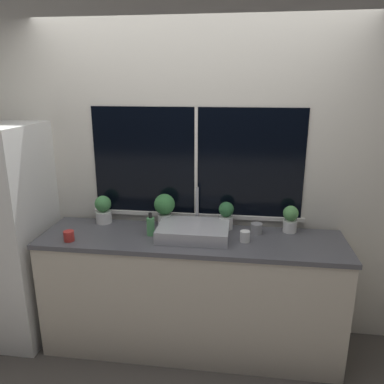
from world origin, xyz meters
name	(u,v)px	position (x,y,z in m)	size (l,w,h in m)	color
ground_plane	(186,369)	(0.00, 0.00, 0.00)	(14.00, 14.00, 0.00)	#4C4742
wall_back	(197,172)	(0.00, 0.63, 1.35)	(8.00, 0.09, 2.70)	silver
wall_left	(15,148)	(-2.11, 1.50, 1.35)	(0.06, 7.00, 2.70)	silver
counter	(191,293)	(0.00, 0.28, 0.47)	(2.25, 0.58, 0.93)	beige
refrigerator	(6,233)	(-1.50, 0.31, 0.87)	(0.65, 0.73, 1.74)	silver
sink	(194,231)	(0.02, 0.30, 0.98)	(0.52, 0.43, 0.32)	#ADADB2
potted_plant_far_left	(103,209)	(-0.74, 0.49, 1.05)	(0.13, 0.13, 0.23)	white
potted_plant_center_left	(165,207)	(-0.24, 0.49, 1.09)	(0.16, 0.16, 0.26)	white
potted_plant_center_right	(226,215)	(0.25, 0.49, 1.05)	(0.12, 0.12, 0.22)	white
potted_plant_far_right	(290,218)	(0.73, 0.49, 1.04)	(0.12, 0.12, 0.21)	white
soap_bottle	(151,226)	(-0.30, 0.28, 1.01)	(0.06, 0.06, 0.18)	#519E5B
mug_red	(69,236)	(-0.86, 0.10, 0.97)	(0.07, 0.07, 0.08)	#B72D28
mug_grey	(256,228)	(0.48, 0.42, 0.97)	(0.09, 0.09, 0.08)	gray
mug_white	(245,236)	(0.40, 0.26, 0.97)	(0.07, 0.07, 0.08)	white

